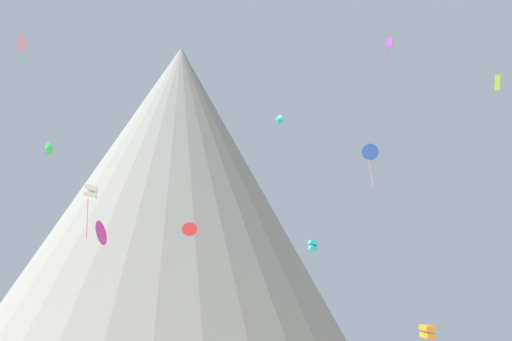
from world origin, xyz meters
The scene contains 12 objects.
rock_massif centered at (-10.31, 91.32, 33.61)m, with size 87.71×87.71×69.51m.
kite_violet_high centered at (18.25, 35.19, 39.51)m, with size 0.77×0.83×3.61m.
kite_lime_high centered at (26.68, 27.08, 30.90)m, with size 0.51×0.75×1.63m.
kite_red_mid centered at (-4.65, 33.18, 16.23)m, with size 1.58×0.58×1.56m.
kite_blue_high centered at (17.45, 43.28, 28.70)m, with size 2.30×1.61×5.63m.
kite_magenta_mid centered at (-13.35, 32.03, 15.48)m, with size 1.39×2.61×2.48m.
kite_cyan_mid centered at (11.46, 52.95, 18.39)m, with size 1.41×1.33×4.75m.
kite_green_high centered at (-23.29, 45.92, 29.09)m, with size 1.70×1.61×1.63m.
kite_pink_high centered at (-20.89, 24.67, 31.98)m, with size 0.71×1.57×1.56m.
kite_teal_high centered at (7.37, 56.68, 38.45)m, with size 1.24×1.30×1.47m.
kite_orange_low centered at (21.56, 39.64, 6.57)m, with size 1.65×1.69×1.58m.
kite_white_mid centered at (-13.59, 27.25, 18.25)m, with size 1.12×1.06×4.94m.
Camera 1 is at (-2.43, -26.48, 3.58)m, focal length 41.71 mm.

